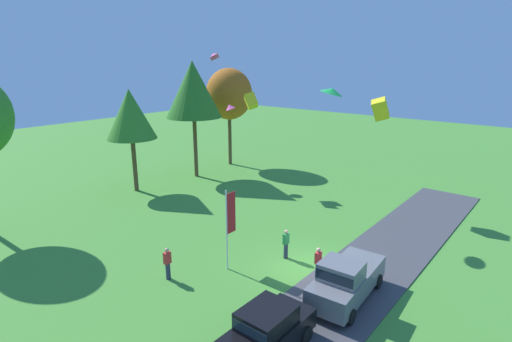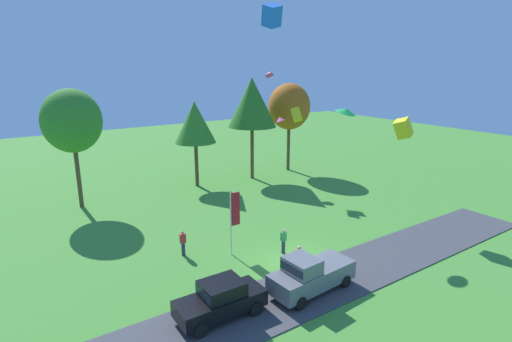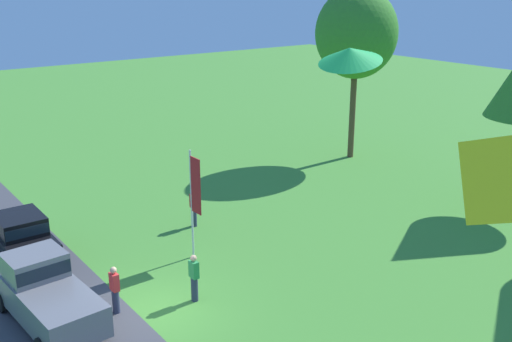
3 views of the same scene
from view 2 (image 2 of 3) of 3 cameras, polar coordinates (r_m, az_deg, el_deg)
ground_plane at (r=25.79m, az=5.51°, el=-12.76°), size 120.00×120.00×0.00m
pavement_strip at (r=23.92m, az=10.01°, el=-15.24°), size 36.00×4.40×0.06m
car_sedan_by_flagpole at (r=20.32m, az=-5.04°, el=-17.65°), size 4.41×1.97×1.84m
car_pickup_far_end at (r=22.29m, az=7.67°, el=-14.35°), size 5.12×2.31×2.14m
person_on_lawn at (r=26.41m, az=3.94°, el=-9.90°), size 0.36×0.24×1.71m
person_watching_sky at (r=26.48m, az=-10.39°, el=-10.06°), size 0.36×0.24×1.71m
person_beside_suv at (r=24.21m, az=6.13°, el=-12.39°), size 0.36×0.24×1.71m
tree_left_of_center at (r=36.32m, az=-24.82°, el=6.48°), size 4.79×4.79×10.12m
tree_far_left at (r=39.70m, az=-8.72°, el=6.86°), size 4.04×4.04×8.52m
tree_center_back at (r=41.90m, az=-0.58°, el=9.75°), size 5.07×5.07×10.70m
tree_lone_near at (r=45.65m, az=4.77°, el=9.13°), size 4.72×4.72×9.96m
flag_banner at (r=25.57m, az=-3.18°, el=-6.10°), size 0.71×0.08×4.40m
kite_box_trailing_tail at (r=31.83m, az=20.29°, el=5.74°), size 1.62×1.48×1.78m
kite_box_mid_center at (r=38.01m, az=5.82°, el=8.02°), size 1.26×1.61×1.60m
kite_diamond_high_left at (r=40.32m, az=1.81°, el=13.70°), size 0.84×0.98×0.74m
kite_delta_topmost at (r=28.79m, az=12.72°, el=8.41°), size 1.97×1.98×0.70m
kite_delta_low_drifter at (r=39.67m, az=3.45°, el=7.40°), size 1.26×1.31×0.75m
kite_box_near_flag at (r=25.24m, az=2.28°, el=21.28°), size 1.21×1.33×1.56m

